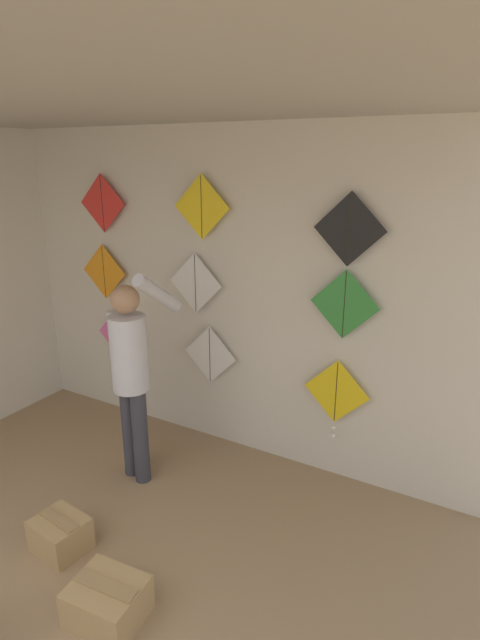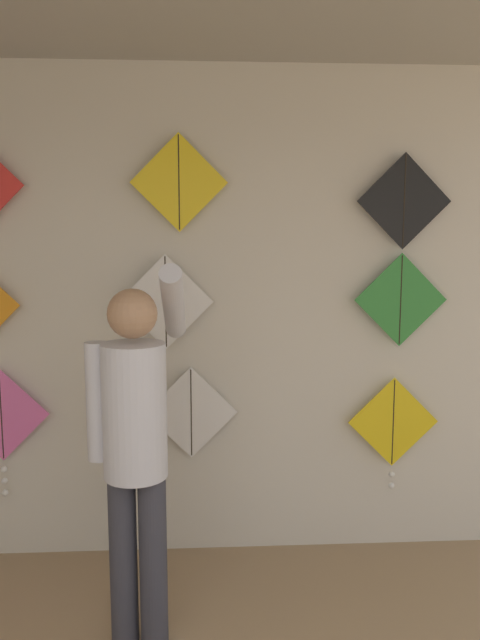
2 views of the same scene
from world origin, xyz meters
TOP-DOWN VIEW (x-y plane):
  - back_panel at (0.00, 3.30)m, footprint 4.83×0.06m
  - shopkeeper at (-0.18, 2.44)m, footprint 0.44×0.57m
  - kite_0 at (-1.01, 3.21)m, footprint 0.53×0.04m
  - kite_1 at (0.05, 3.21)m, footprint 0.53×0.01m
  - kite_2 at (1.23, 3.21)m, footprint 0.53×0.04m
  - kite_4 at (-0.08, 3.21)m, footprint 0.53×0.01m
  - kite_5 at (1.25, 3.21)m, footprint 0.53×0.01m
  - kite_7 at (0.00, 3.21)m, footprint 0.53×0.01m
  - kite_8 at (1.25, 3.21)m, footprint 0.53×0.01m

SIDE VIEW (x-z plane):
  - kite_2 at x=1.23m, z-range 0.42..1.09m
  - kite_0 at x=-1.01m, z-range 0.45..1.19m
  - kite_1 at x=0.05m, z-range 0.59..1.13m
  - shopkeeper at x=-0.18m, z-range 0.11..1.87m
  - back_panel at x=0.00m, z-range 0.00..2.80m
  - kite_4 at x=-0.08m, z-range 1.23..1.77m
  - kite_5 at x=1.25m, z-range 1.24..1.77m
  - kite_8 at x=1.25m, z-range 1.79..2.32m
  - kite_7 at x=0.00m, z-range 1.89..2.42m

